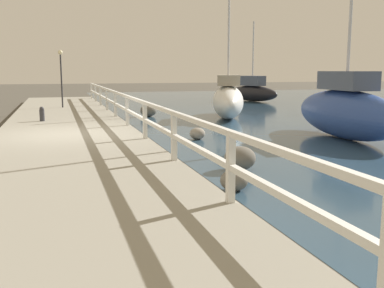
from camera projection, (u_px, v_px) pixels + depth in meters
The scene contains 12 objects.
ground_plane at pixel (69, 144), 12.40m from camera, with size 120.00×120.00×0.00m, color #4C473D.
dock_walkway at pixel (69, 139), 12.38m from camera, with size 3.92×36.00×0.29m.
railing at pixel (135, 108), 12.78m from camera, with size 0.10×32.50×0.96m.
boulder_water_edge at pixel (234, 180), 7.58m from camera, with size 0.49×0.44×0.36m.
boulder_mid_strip at pixel (197, 134), 13.24m from camera, with size 0.47×0.42×0.35m.
boulder_downstream at pixel (240, 158), 9.14m from camera, with size 0.66×0.59×0.49m.
boulder_far_strip at pixel (148, 110), 19.82m from camera, with size 0.73×0.66×0.55m.
mooring_bollard at pixel (42, 114), 15.42m from camera, with size 0.17×0.17×0.50m.
dock_lamp at pixel (61, 68), 20.94m from camera, with size 0.22×0.22×2.67m.
sailboat_white at pixel (228, 99), 19.22m from camera, with size 3.01×5.41×5.36m.
sailboat_blue at pixel (345, 110), 13.33m from camera, with size 1.59×5.28×8.13m.
sailboat_black at pixel (252, 91), 29.77m from camera, with size 2.36×4.72×5.17m.
Camera 1 is at (-0.28, -12.70, 2.01)m, focal length 42.00 mm.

